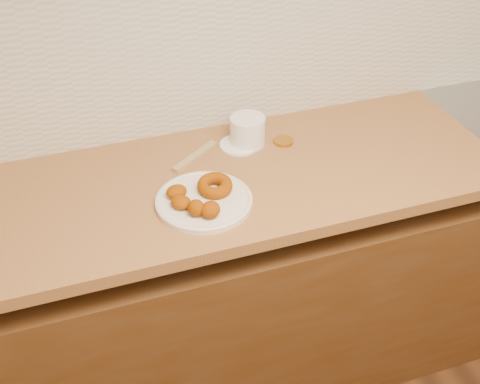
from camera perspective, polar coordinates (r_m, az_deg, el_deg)
The scene contains 10 objects.
base_cabinet at distance 2.23m, azimuth 7.44°, elevation -7.52°, with size 3.60×0.60×0.77m, color #4B321C.
butcher_block at distance 1.76m, azimuth -10.73°, elevation -0.84°, with size 2.30×0.62×0.04m, color olive.
backsplash at distance 2.01m, azimuth 5.63°, elevation 15.17°, with size 3.60×0.02×0.60m, color beige.
donut_plate at distance 1.69m, azimuth -3.43°, elevation -0.88°, with size 0.27×0.27×0.02m, color silver.
ring_donut at distance 1.70m, azimuth -2.42°, elevation 0.62°, with size 0.10×0.10×0.04m, color #834200.
fried_dough_chunks at distance 1.64m, azimuth -4.59°, elevation -1.05°, with size 0.14×0.18×0.05m.
plastic_tub at distance 1.92m, azimuth 0.72°, elevation 5.82°, with size 0.11×0.11×0.09m, color white.
tub_lid at distance 1.93m, azimuth -0.08°, elevation 4.48°, with size 0.13×0.13×0.01m, color white.
brass_jar_lid at distance 1.95m, azimuth 4.14°, elevation 4.83°, with size 0.06×0.06×0.01m, color #B47C24.
wooden_utensil at distance 1.87m, azimuth -4.28°, elevation 3.36°, with size 0.19×0.02×0.02m, color #9D8153.
Camera 1 is at (-0.78, 0.29, 1.94)m, focal length 45.00 mm.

